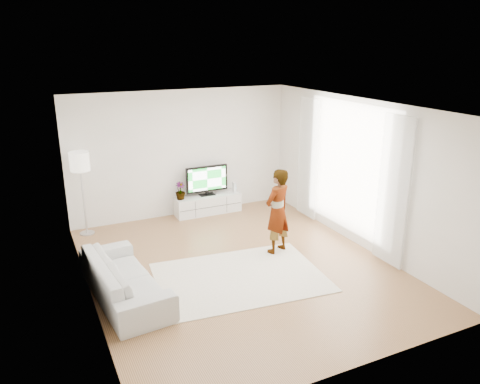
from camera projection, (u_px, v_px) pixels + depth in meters
name	position (u px, v px, depth m)	size (l,w,h in m)	color
floor	(240.00, 267.00, 8.20)	(6.00, 6.00, 0.00)	#AE7D4E
ceiling	(240.00, 106.00, 7.33)	(6.00, 6.00, 0.00)	white
wall_left	(83.00, 214.00, 6.75)	(0.02, 6.00, 2.80)	white
wall_right	(360.00, 174.00, 8.78)	(0.02, 6.00, 2.80)	white
wall_back	(182.00, 154.00, 10.34)	(5.00, 0.02, 2.80)	white
wall_front	(355.00, 266.00, 5.19)	(5.00, 0.02, 2.80)	white
window	(349.00, 168.00, 9.02)	(0.01, 2.60, 2.50)	white
curtain_near	(393.00, 192.00, 7.90)	(0.04, 0.70, 2.60)	white
curtain_far	(308.00, 158.00, 10.13)	(0.04, 0.70, 2.60)	white
media_console	(208.00, 204.00, 10.71)	(1.52, 0.43, 0.43)	silver
television	(207.00, 179.00, 10.55)	(0.98, 0.19, 0.68)	black
game_console	(234.00, 187.00, 10.88)	(0.07, 0.17, 0.23)	white
potted_plant	(180.00, 191.00, 10.32)	(0.22, 0.22, 0.39)	#3F7238
rug	(240.00, 277.00, 7.83)	(2.74, 1.97, 0.01)	silver
player	(277.00, 211.00, 8.55)	(0.58, 0.38, 1.59)	#334772
sofa	(124.00, 278.00, 7.16)	(2.21, 0.86, 0.64)	silver
floor_lamp	(80.00, 165.00, 9.17)	(0.38, 0.38, 1.72)	silver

